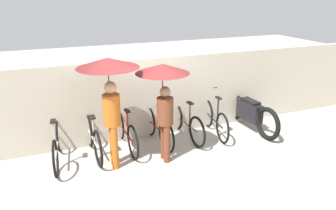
# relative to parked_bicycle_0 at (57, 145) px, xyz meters

# --- Properties ---
(ground_plane) EXTENTS (30.00, 30.00, 0.00)m
(ground_plane) POSITION_rel_parked_bicycle_0_xyz_m (1.77, -1.19, -0.38)
(ground_plane) COLOR #9E998E
(back_wall) EXTENTS (12.48, 0.12, 1.83)m
(back_wall) POSITION_rel_parked_bicycle_0_xyz_m (1.77, 0.52, 0.54)
(back_wall) COLOR #B2A893
(back_wall) RESTS_ON ground
(parked_bicycle_0) EXTENTS (0.44, 1.76, 1.05)m
(parked_bicycle_0) POSITION_rel_parked_bicycle_0_xyz_m (0.00, 0.00, 0.00)
(parked_bicycle_0) COLOR black
(parked_bicycle_0) RESTS_ON ground
(parked_bicycle_1) EXTENTS (0.44, 1.70, 1.00)m
(parked_bicycle_1) POSITION_rel_parked_bicycle_0_xyz_m (0.71, 0.03, 0.01)
(parked_bicycle_1) COLOR black
(parked_bicycle_1) RESTS_ON ground
(parked_bicycle_2) EXTENTS (0.44, 1.77, 1.07)m
(parked_bicycle_2) POSITION_rel_parked_bicycle_0_xyz_m (1.41, 0.11, 0.01)
(parked_bicycle_2) COLOR black
(parked_bicycle_2) RESTS_ON ground
(parked_bicycle_3) EXTENTS (0.44, 1.69, 1.04)m
(parked_bicycle_3) POSITION_rel_parked_bicycle_0_xyz_m (2.12, 0.08, 0.01)
(parked_bicycle_3) COLOR black
(parked_bicycle_3) RESTS_ON ground
(parked_bicycle_4) EXTENTS (0.44, 1.76, 1.08)m
(parked_bicycle_4) POSITION_rel_parked_bicycle_0_xyz_m (2.83, 0.11, -0.01)
(parked_bicycle_4) COLOR black
(parked_bicycle_4) RESTS_ON ground
(parked_bicycle_5) EXTENTS (0.44, 1.64, 1.01)m
(parked_bicycle_5) POSITION_rel_parked_bicycle_0_xyz_m (3.54, 0.03, -0.01)
(parked_bicycle_5) COLOR black
(parked_bicycle_5) RESTS_ON ground
(pedestrian_leading) EXTENTS (1.15, 1.15, 2.11)m
(pedestrian_leading) POSITION_rel_parked_bicycle_0_xyz_m (1.01, -0.47, 1.34)
(pedestrian_leading) COLOR #B25619
(pedestrian_leading) RESTS_ON ground
(pedestrian_center) EXTENTS (1.04, 1.04, 1.94)m
(pedestrian_center) POSITION_rel_parked_bicycle_0_xyz_m (2.01, -0.61, 1.17)
(pedestrian_center) COLOR brown
(pedestrian_center) RESTS_ON ground
(motorcycle) EXTENTS (0.58, 2.13, 0.95)m
(motorcycle) POSITION_rel_parked_bicycle_0_xyz_m (4.48, -0.01, 0.05)
(motorcycle) COLOR black
(motorcycle) RESTS_ON ground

